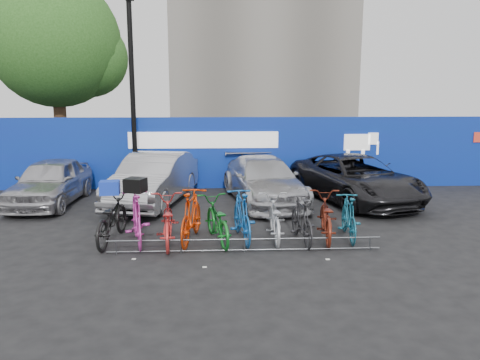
{
  "coord_description": "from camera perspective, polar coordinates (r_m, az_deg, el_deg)",
  "views": [
    {
      "loc": [
        -0.54,
        -9.71,
        3.23
      ],
      "look_at": [
        0.03,
        2.0,
        1.02
      ],
      "focal_mm": 35.0,
      "sensor_mm": 36.0,
      "label": 1
    }
  ],
  "objects": [
    {
      "name": "ground",
      "position": [
        10.25,
        0.39,
        -7.68
      ],
      "size": [
        100.0,
        100.0,
        0.0
      ],
      "primitive_type": "plane",
      "color": "black",
      "rests_on": "ground"
    },
    {
      "name": "hoarding",
      "position": [
        15.85,
        -0.77,
        3.35
      ],
      "size": [
        22.0,
        0.18,
        2.4
      ],
      "color": "#0A2E93",
      "rests_on": "ground"
    },
    {
      "name": "tree",
      "position": [
        20.81,
        -20.95,
        15.08
      ],
      "size": [
        5.4,
        5.2,
        7.8
      ],
      "color": "#382314",
      "rests_on": "ground"
    },
    {
      "name": "lamppost",
      "position": [
        15.34,
        -12.98,
        10.58
      ],
      "size": [
        0.25,
        0.5,
        6.11
      ],
      "color": "black",
      "rests_on": "ground"
    },
    {
      "name": "bike_rack",
      "position": [
        9.63,
        0.58,
        -7.89
      ],
      "size": [
        5.6,
        0.03,
        0.3
      ],
      "color": "#595B60",
      "rests_on": "ground"
    },
    {
      "name": "car_0",
      "position": [
        14.64,
        -22.11,
        -0.18
      ],
      "size": [
        1.69,
        3.97,
        1.34
      ],
      "primitive_type": "imported",
      "rotation": [
        0.0,
        0.0,
        -0.03
      ],
      "color": "#ADACB1",
      "rests_on": "ground"
    },
    {
      "name": "car_1",
      "position": [
        13.83,
        -10.46,
        0.11
      ],
      "size": [
        2.43,
        4.67,
        1.46
      ],
      "primitive_type": "imported",
      "rotation": [
        0.0,
        0.0,
        -0.21
      ],
      "color": "#9D9DA2",
      "rests_on": "ground"
    },
    {
      "name": "car_2",
      "position": [
        13.86,
        2.9,
        -0.02
      ],
      "size": [
        2.55,
        4.78,
        1.32
      ],
      "primitive_type": "imported",
      "rotation": [
        0.0,
        0.0,
        0.16
      ],
      "color": "#ADAEB2",
      "rests_on": "ground"
    },
    {
      "name": "car_3",
      "position": [
        14.37,
        13.86,
        0.18
      ],
      "size": [
        3.57,
        5.38,
        1.37
      ],
      "primitive_type": "imported",
      "rotation": [
        0.0,
        0.0,
        0.28
      ],
      "color": "black",
      "rests_on": "ground"
    },
    {
      "name": "bike_0",
      "position": [
        10.56,
        -15.41,
        -4.52
      ],
      "size": [
        0.87,
        2.07,
        1.06
      ],
      "primitive_type": "imported",
      "rotation": [
        0.0,
        0.0,
        3.06
      ],
      "color": "black",
      "rests_on": "ground"
    },
    {
      "name": "bike_1",
      "position": [
        10.32,
        -12.48,
        -4.52
      ],
      "size": [
        0.96,
        1.96,
        1.14
      ],
      "primitive_type": "imported",
      "rotation": [
        0.0,
        0.0,
        3.38
      ],
      "color": "#D038A6",
      "rests_on": "ground"
    },
    {
      "name": "bike_2",
      "position": [
        10.17,
        -8.9,
        -4.94
      ],
      "size": [
        0.87,
        2.01,
        1.03
      ],
      "primitive_type": "imported",
      "rotation": [
        0.0,
        0.0,
        3.24
      ],
      "color": "red",
      "rests_on": "ground"
    },
    {
      "name": "bike_3",
      "position": [
        10.25,
        -5.98,
        -4.39
      ],
      "size": [
        0.83,
        1.97,
        1.15
      ],
      "primitive_type": "imported",
      "rotation": [
        0.0,
        0.0,
        2.98
      ],
      "color": "red",
      "rests_on": "ground"
    },
    {
      "name": "bike_4",
      "position": [
        10.2,
        -2.85,
        -4.93
      ],
      "size": [
        1.07,
        1.96,
        0.98
      ],
      "primitive_type": "imported",
      "rotation": [
        0.0,
        0.0,
        3.38
      ],
      "color": "#117020",
      "rests_on": "ground"
    },
    {
      "name": "bike_5",
      "position": [
        10.29,
        0.23,
        -4.38
      ],
      "size": [
        0.77,
        1.9,
        1.11
      ],
      "primitive_type": "imported",
      "rotation": [
        0.0,
        0.0,
        3.28
      ],
      "color": "#155BAE",
      "rests_on": "ground"
    },
    {
      "name": "bike_6",
      "position": [
        10.4,
        4.21,
        -4.67
      ],
      "size": [
        0.69,
        1.85,
        0.96
      ],
      "primitive_type": "imported",
      "rotation": [
        0.0,
        0.0,
        3.12
      ],
      "color": "#B7BABF",
      "rests_on": "ground"
    },
    {
      "name": "bike_7",
      "position": [
        10.26,
        7.52,
        -4.8
      ],
      "size": [
        0.61,
        1.72,
        1.01
      ],
      "primitive_type": "imported",
      "rotation": [
        0.0,
        0.0,
        3.22
      ],
      "color": "#28272A",
      "rests_on": "ground"
    },
    {
      "name": "bike_8",
      "position": [
        10.56,
        10.39,
        -4.43
      ],
      "size": [
        0.94,
        2.01,
        1.02
      ],
      "primitive_type": "imported",
      "rotation": [
        0.0,
        0.0,
        3.0
      ],
      "color": "maroon",
      "rests_on": "ground"
    },
    {
      "name": "bike_9",
      "position": [
        10.68,
        13.12,
        -4.43
      ],
      "size": [
        0.62,
        1.69,
        1.0
      ],
      "primitive_type": "imported",
      "rotation": [
        0.0,
        0.0,
        3.05
      ],
      "color": "#165F7A",
      "rests_on": "ground"
    },
    {
      "name": "cargo_crate",
      "position": [
        10.41,
        -15.6,
        -0.91
      ],
      "size": [
        0.44,
        0.35,
        0.29
      ],
      "primitive_type": "cube",
      "rotation": [
        0.0,
        0.0,
        0.1
      ],
      "color": "#1637C3",
      "rests_on": "bike_0"
    },
    {
      "name": "cargo_topcase",
      "position": [
        10.16,
        -12.64,
        -0.62
      ],
      "size": [
        0.5,
        0.47,
        0.3
      ],
      "primitive_type": "cube",
      "rotation": [
        0.0,
        0.0,
        -0.34
      ],
      "color": "black",
      "rests_on": "bike_1"
    }
  ]
}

